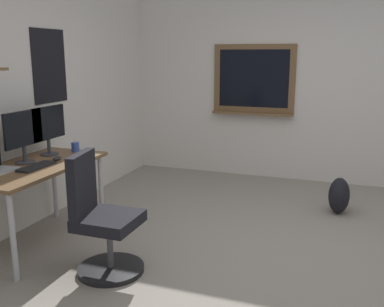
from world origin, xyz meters
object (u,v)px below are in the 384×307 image
object	(u,v)px
keyboard	(37,166)
office_chair	(101,222)
monitor_primary	(24,133)
monitor_secondary	(48,127)
coffee_mug	(75,147)
backpack	(339,195)
computer_mouse	(57,158)
desk	(34,173)

from	to	relation	value
keyboard	office_chair	bearing A→B (deg)	-104.75
monitor_primary	monitor_secondary	distance (m)	0.34
office_chair	monitor_primary	bearing A→B (deg)	72.38
coffee_mug	backpack	distance (m)	2.80
coffee_mug	backpack	bearing A→B (deg)	-64.94
computer_mouse	coffee_mug	size ratio (longest dim) A/B	1.13
monitor_secondary	coffee_mug	distance (m)	0.34
desk	monitor_primary	xyz separation A→B (m)	(0.03, 0.11, 0.34)
backpack	monitor_secondary	bearing A→B (deg)	117.45
monitor_primary	computer_mouse	world-z (taller)	monitor_primary
monitor_secondary	computer_mouse	distance (m)	0.36
desk	monitor_secondary	size ratio (longest dim) A/B	2.91
monitor_primary	coffee_mug	size ratio (longest dim) A/B	5.04
monitor_secondary	desk	bearing A→B (deg)	-163.54
office_chair	keyboard	xyz separation A→B (m)	(0.19, 0.73, 0.33)
backpack	keyboard	bearing A→B (deg)	126.55
office_chair	monitor_secondary	size ratio (longest dim) A/B	2.05
office_chair	keyboard	bearing A→B (deg)	75.25
keyboard	backpack	xyz separation A→B (m)	(1.80, -2.43, -0.55)
monitor_secondary	monitor_primary	bearing A→B (deg)	180.00
monitor_primary	computer_mouse	distance (m)	0.37
office_chair	backpack	size ratio (longest dim) A/B	2.47
monitor_primary	keyboard	world-z (taller)	monitor_primary
monitor_primary	backpack	xyz separation A→B (m)	(1.70, -2.62, -0.81)
coffee_mug	backpack	size ratio (longest dim) A/B	0.24
computer_mouse	backpack	distance (m)	2.92
monitor_secondary	keyboard	size ratio (longest dim) A/B	1.25
monitor_primary	backpack	size ratio (longest dim) A/B	1.21
desk	office_chair	bearing A→B (deg)	-107.69
office_chair	computer_mouse	distance (m)	0.93
office_chair	monitor_primary	size ratio (longest dim) A/B	2.05
monitor_primary	keyboard	bearing A→B (deg)	-117.54
desk	computer_mouse	size ratio (longest dim) A/B	12.97
monitor_secondary	backpack	world-z (taller)	monitor_secondary
computer_mouse	monitor_secondary	bearing A→B (deg)	50.76
keyboard	coffee_mug	bearing A→B (deg)	4.45
keyboard	computer_mouse	world-z (taller)	computer_mouse
coffee_mug	office_chair	bearing A→B (deg)	-137.00
monitor_secondary	coffee_mug	world-z (taller)	monitor_secondary
keyboard	computer_mouse	bearing A→B (deg)	-0.00
monitor_primary	coffee_mug	world-z (taller)	monitor_primary
office_chair	monitor_secondary	distance (m)	1.26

